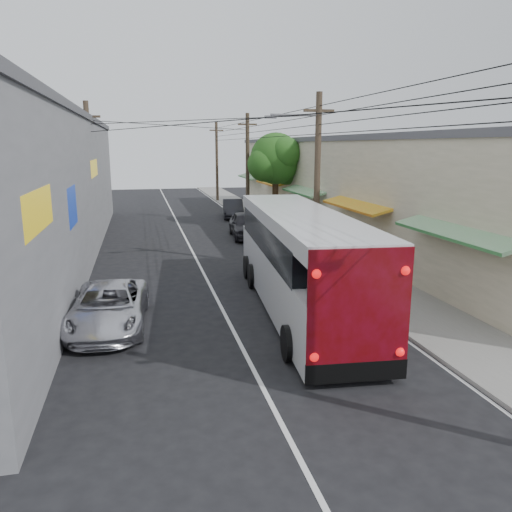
{
  "coord_description": "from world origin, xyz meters",
  "views": [
    {
      "loc": [
        -2.65,
        -8.56,
        5.7
      ],
      "look_at": [
        1.07,
        7.45,
        2.05
      ],
      "focal_mm": 35.0,
      "sensor_mm": 36.0,
      "label": 1
    }
  ],
  "objects_px": {
    "jeepney": "(109,307)",
    "pedestrian_far": "(314,245)",
    "coach_bus": "(299,259)",
    "parked_car_mid": "(247,225)",
    "parked_suv": "(276,235)",
    "parked_car_far": "(233,208)",
    "pedestrian_near": "(355,268)"
  },
  "relations": [
    {
      "from": "jeepney",
      "to": "pedestrian_far",
      "type": "xyz_separation_m",
      "value": [
        9.2,
        6.54,
        0.32
      ]
    },
    {
      "from": "coach_bus",
      "to": "parked_car_mid",
      "type": "height_order",
      "value": "coach_bus"
    },
    {
      "from": "jeepney",
      "to": "parked_suv",
      "type": "xyz_separation_m",
      "value": [
        8.4,
        10.56,
        0.15
      ]
    },
    {
      "from": "jeepney",
      "to": "parked_car_mid",
      "type": "height_order",
      "value": "parked_car_mid"
    },
    {
      "from": "parked_car_far",
      "to": "pedestrian_far",
      "type": "height_order",
      "value": "pedestrian_far"
    },
    {
      "from": "pedestrian_near",
      "to": "pedestrian_far",
      "type": "distance_m",
      "value": 4.1
    },
    {
      "from": "pedestrian_far",
      "to": "pedestrian_near",
      "type": "bearing_deg",
      "value": 110.25
    },
    {
      "from": "parked_car_far",
      "to": "pedestrian_near",
      "type": "xyz_separation_m",
      "value": [
        1.09,
        -21.25,
        0.13
      ]
    },
    {
      "from": "pedestrian_far",
      "to": "parked_car_far",
      "type": "bearing_deg",
      "value": -71.09
    },
    {
      "from": "coach_bus",
      "to": "pedestrian_near",
      "type": "relative_size",
      "value": 8.32
    },
    {
      "from": "coach_bus",
      "to": "parked_car_mid",
      "type": "distance_m",
      "value": 14.27
    },
    {
      "from": "jeepney",
      "to": "parked_car_far",
      "type": "bearing_deg",
      "value": 74.2
    },
    {
      "from": "parked_car_far",
      "to": "coach_bus",
      "type": "bearing_deg",
      "value": -86.96
    },
    {
      "from": "coach_bus",
      "to": "jeepney",
      "type": "relative_size",
      "value": 2.47
    },
    {
      "from": "coach_bus",
      "to": "parked_suv",
      "type": "distance_m",
      "value": 10.31
    },
    {
      "from": "coach_bus",
      "to": "jeepney",
      "type": "height_order",
      "value": "coach_bus"
    },
    {
      "from": "jeepney",
      "to": "parked_car_mid",
      "type": "bearing_deg",
      "value": 66.34
    },
    {
      "from": "parked_car_mid",
      "to": "pedestrian_near",
      "type": "relative_size",
      "value": 3.23
    },
    {
      "from": "parked_suv",
      "to": "pedestrian_far",
      "type": "xyz_separation_m",
      "value": [
        0.8,
        -4.02,
        0.18
      ]
    },
    {
      "from": "coach_bus",
      "to": "pedestrian_far",
      "type": "bearing_deg",
      "value": 70.5
    },
    {
      "from": "parked_car_far",
      "to": "parked_suv",
      "type": "bearing_deg",
      "value": -82.2
    },
    {
      "from": "jeepney",
      "to": "parked_suv",
      "type": "relative_size",
      "value": 0.86
    },
    {
      "from": "parked_car_mid",
      "to": "pedestrian_far",
      "type": "height_order",
      "value": "pedestrian_far"
    },
    {
      "from": "coach_bus",
      "to": "jeepney",
      "type": "xyz_separation_m",
      "value": [
        -6.46,
        -0.48,
        -1.12
      ]
    },
    {
      "from": "pedestrian_near",
      "to": "parked_car_far",
      "type": "bearing_deg",
      "value": -67.54
    },
    {
      "from": "coach_bus",
      "to": "pedestrian_near",
      "type": "height_order",
      "value": "coach_bus"
    },
    {
      "from": "pedestrian_far",
      "to": "jeepney",
      "type": "bearing_deg",
      "value": 51.65
    },
    {
      "from": "parked_car_far",
      "to": "pedestrian_far",
      "type": "bearing_deg",
      "value": -79.53
    },
    {
      "from": "jeepney",
      "to": "parked_car_far",
      "type": "distance_m",
      "value": 25.15
    },
    {
      "from": "parked_suv",
      "to": "pedestrian_far",
      "type": "relative_size",
      "value": 3.23
    },
    {
      "from": "coach_bus",
      "to": "pedestrian_far",
      "type": "relative_size",
      "value": 6.86
    },
    {
      "from": "parked_suv",
      "to": "pedestrian_near",
      "type": "height_order",
      "value": "parked_suv"
    }
  ]
}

